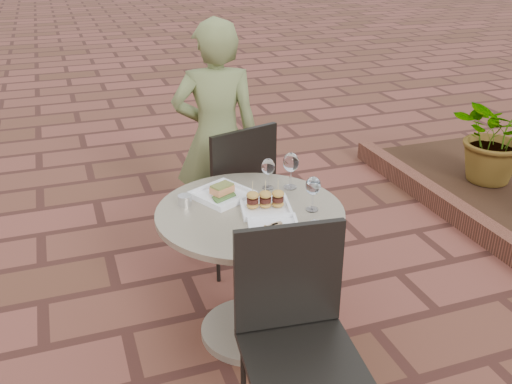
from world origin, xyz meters
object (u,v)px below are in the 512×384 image
object	(u,v)px
cafe_table	(250,254)
plate_salmon	(222,194)
plate_sliders	(265,203)
plate_tuna	(274,227)
chair_near	(295,324)
diner	(217,138)
chair_far	(234,186)

from	to	relation	value
cafe_table	plate_salmon	world-z (taller)	plate_salmon
cafe_table	plate_sliders	xyz separation A→B (m)	(0.07, -0.02, 0.28)
cafe_table	plate_tuna	bearing A→B (deg)	-81.22
chair_near	plate_sliders	bearing A→B (deg)	86.68
diner	plate_sliders	size ratio (longest dim) A/B	5.40
cafe_table	plate_sliders	size ratio (longest dim) A/B	3.27
chair_near	plate_salmon	xyz separation A→B (m)	(-0.05, 0.83, 0.20)
chair_near	plate_tuna	distance (m)	0.48
plate_sliders	plate_tuna	world-z (taller)	plate_sliders
diner	plate_salmon	distance (m)	0.83
plate_salmon	diner	bearing A→B (deg)	75.97
cafe_table	plate_sliders	world-z (taller)	plate_sliders
chair_far	diner	world-z (taller)	diner
cafe_table	plate_salmon	size ratio (longest dim) A/B	2.71
cafe_table	plate_sliders	bearing A→B (deg)	-14.27
plate_salmon	plate_sliders	bearing A→B (deg)	-52.20
chair_near	diner	size ratio (longest dim) A/B	0.63
cafe_table	chair_near	distance (m)	0.65
chair_near	plate_tuna	xyz separation A→B (m)	(0.07, 0.43, 0.19)
chair_near	plate_tuna	size ratio (longest dim) A/B	3.40
cafe_table	chair_far	bearing A→B (deg)	78.92
plate_salmon	plate_tuna	distance (m)	0.42
cafe_table	chair_near	world-z (taller)	chair_near
diner	chair_far	bearing A→B (deg)	105.22
plate_sliders	cafe_table	bearing A→B (deg)	165.73
chair_far	plate_sliders	size ratio (longest dim) A/B	3.37
chair_far	chair_near	size ratio (longest dim) A/B	1.00
chair_near	diner	xyz separation A→B (m)	(0.15, 1.63, 0.19)
diner	chair_near	bearing A→B (deg)	97.14
chair_far	plate_salmon	xyz separation A→B (m)	(-0.22, -0.49, 0.20)
diner	plate_tuna	xyz separation A→B (m)	(-0.08, -1.20, 0.00)
chair_far	plate_tuna	distance (m)	0.92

